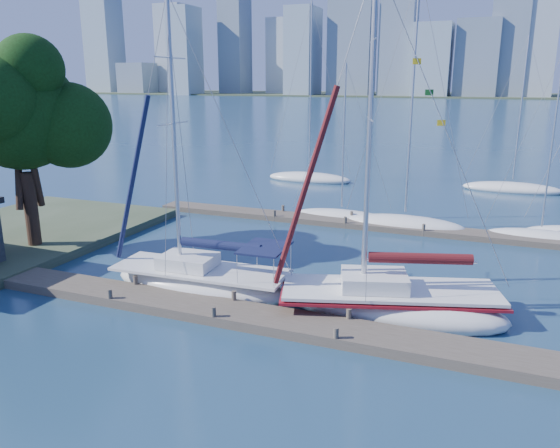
% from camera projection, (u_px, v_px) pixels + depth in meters
% --- Properties ---
extents(ground, '(700.00, 700.00, 0.00)m').
position_uv_depth(ground, '(224.00, 317.00, 22.42)').
color(ground, navy).
rests_on(ground, ground).
extents(near_dock, '(26.00, 2.00, 0.40)m').
position_uv_depth(near_dock, '(224.00, 312.00, 22.37)').
color(near_dock, '#484035').
rests_on(near_dock, ground).
extents(far_dock, '(30.00, 1.80, 0.36)m').
position_uv_depth(far_dock, '(363.00, 224.00, 36.02)').
color(far_dock, '#484035').
rests_on(far_dock, ground).
extents(far_shore, '(800.00, 100.00, 1.50)m').
position_uv_depth(far_shore, '(484.00, 96.00, 309.64)').
color(far_shore, '#38472D').
rests_on(far_shore, ground).
extents(tree, '(8.60, 7.86, 11.66)m').
position_uv_depth(tree, '(19.00, 110.00, 28.61)').
color(tree, black).
rests_on(tree, ground).
extents(sailboat_navy, '(8.94, 3.31, 13.58)m').
position_uv_depth(sailboat_navy, '(200.00, 269.00, 25.05)').
color(sailboat_navy, white).
rests_on(sailboat_navy, ground).
extents(sailboat_maroon, '(9.99, 5.78, 14.26)m').
position_uv_depth(sailboat_maroon, '(389.00, 290.00, 22.51)').
color(sailboat_maroon, white).
rests_on(sailboat_maroon, ground).
extents(bg_boat_2, '(7.07, 3.93, 10.79)m').
position_uv_depth(bg_boat_2, '(342.00, 216.00, 37.94)').
color(bg_boat_2, white).
rests_on(bg_boat_2, ground).
extents(bg_boat_3, '(7.83, 2.71, 16.07)m').
position_uv_depth(bg_boat_3, '(405.00, 223.00, 35.66)').
color(bg_boat_3, white).
rests_on(bg_boat_3, ground).
extents(bg_boat_4, '(6.44, 1.98, 11.36)m').
position_uv_depth(bg_boat_4, '(540.00, 237.00, 32.97)').
color(bg_boat_4, white).
rests_on(bg_boat_4, ground).
extents(bg_boat_6, '(8.36, 3.13, 16.52)m').
position_uv_depth(bg_boat_6, '(309.00, 178.00, 52.18)').
color(bg_boat_6, white).
rests_on(bg_boat_6, ground).
extents(bg_boat_7, '(8.47, 3.79, 13.29)m').
position_uv_depth(bg_boat_7, '(512.00, 188.00, 47.38)').
color(bg_boat_7, white).
rests_on(bg_boat_7, ground).
extents(skyline, '(503.03, 51.31, 120.07)m').
position_uv_depth(skyline, '(535.00, 20.00, 266.04)').
color(skyline, '#7F93A4').
rests_on(skyline, ground).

